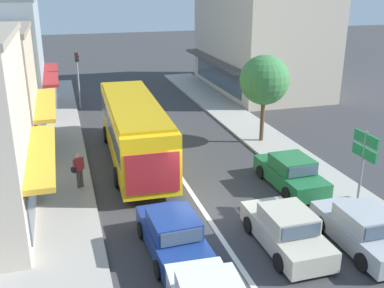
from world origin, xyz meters
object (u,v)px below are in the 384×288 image
Objects in this scene: parked_sedan_kerb_second at (291,173)px; pedestrian_with_handbag_near at (79,168)px; parked_sedan_kerb_front at (363,230)px; traffic_light_downstreet at (78,71)px; sedan_adjacent_lane_trail at (173,236)px; sedan_queue_gap_filler at (286,230)px; city_bus at (134,127)px; street_tree_right at (264,80)px; directional_road_sign at (364,154)px.

parked_sedan_kerb_second is 9.59m from pedestrian_with_handbag_near.
traffic_light_downstreet is (-8.50, 21.65, 2.19)m from parked_sedan_kerb_front.
parked_sedan_kerb_second is at bearing -62.75° from traffic_light_downstreet.
sedan_queue_gap_filler is at bearing -11.33° from sedan_adjacent_lane_trail.
traffic_light_downstreet is (-2.00, 20.12, 2.19)m from sedan_adjacent_lane_trail.
parked_sedan_kerb_front is (6.34, -10.33, -1.22)m from city_bus.
sedan_adjacent_lane_trail is at bearing -128.80° from street_tree_right.
sedan_adjacent_lane_trail is at bearing 168.67° from sedan_queue_gap_filler.
city_bus is 2.58× the size of parked_sedan_kerb_second.
parked_sedan_kerb_front is 23.36m from traffic_light_downstreet.
parked_sedan_kerb_second is at bearing -102.34° from street_tree_right.
city_bus is at bearing 121.52° from parked_sedan_kerb_front.
traffic_light_downstreet reaches higher than sedan_adjacent_lane_trail.
pedestrian_with_handbag_near is (-0.83, -14.09, -1.79)m from traffic_light_downstreet.
traffic_light_downstreet is 14.33m from street_tree_right.
sedan_queue_gap_filler is 4.44m from directional_road_sign.
sedan_queue_gap_filler is (3.90, -0.78, 0.00)m from sedan_adjacent_lane_trail.
sedan_adjacent_lane_trail is at bearing -177.07° from directional_road_sign.
city_bus is 12.18m from parked_sedan_kerb_front.
city_bus is at bearing -173.46° from street_tree_right.
pedestrian_with_handbag_near is at bearing 115.11° from sedan_adjacent_lane_trail.
sedan_queue_gap_filler is 2.71m from parked_sedan_kerb_front.
sedan_queue_gap_filler is at bearing -68.73° from city_bus.
street_tree_right is 3.14× the size of pedestrian_with_handbag_near.
pedestrian_with_handbag_near reaches higher than parked_sedan_kerb_second.
sedan_queue_gap_filler is 1.17× the size of directional_road_sign.
traffic_light_downstreet is 21.97m from directional_road_sign.
directional_road_sign is at bearing 2.93° from sedan_adjacent_lane_trail.
sedan_queue_gap_filler is at bearing -45.36° from pedestrian_with_handbag_near.
traffic_light_downstreet reaches higher than parked_sedan_kerb_second.
pedestrian_with_handbag_near is (-10.50, 5.64, -1.64)m from directional_road_sign.
pedestrian_with_handbag_near is at bearing -93.37° from traffic_light_downstreet.
parked_sedan_kerb_front is 1.00× the size of traffic_light_downstreet.
traffic_light_downstreet is 1.17× the size of directional_road_sign.
sedan_queue_gap_filler is 1.00× the size of parked_sedan_kerb_front.
sedan_adjacent_lane_trail is at bearing -150.33° from parked_sedan_kerb_second.
sedan_queue_gap_filler is at bearing -110.35° from street_tree_right.
parked_sedan_kerb_front and parked_sedan_kerb_second have the same top height.
sedan_adjacent_lane_trail is 2.61× the size of pedestrian_with_handbag_near.
sedan_adjacent_lane_trail is 3.98m from sedan_queue_gap_filler.
parked_sedan_kerb_front is 3.04m from directional_road_sign.
city_bus is 2.56× the size of sedan_adjacent_lane_trail.
directional_road_sign is (1.20, -3.29, 2.04)m from parked_sedan_kerb_second.
street_tree_right reaches higher than parked_sedan_kerb_second.
street_tree_right reaches higher than pedestrian_with_handbag_near.
sedan_adjacent_lane_trail is at bearing 166.77° from parked_sedan_kerb_front.
parked_sedan_kerb_second is 18.61m from traffic_light_downstreet.
directional_road_sign is at bearing 17.30° from sedan_queue_gap_filler.
directional_road_sign is (7.50, -8.41, 0.82)m from city_bus.
sedan_adjacent_lane_trail is 1.01× the size of traffic_light_downstreet.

